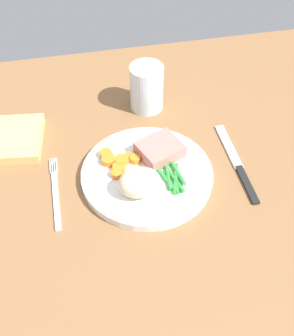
{
  "coord_description": "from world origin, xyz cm",
  "views": [
    {
      "loc": [
        -8.16,
        -48.04,
        59.8
      ],
      "look_at": [
        2.15,
        1.26,
        4.6
      ],
      "focal_mm": 44.76,
      "sensor_mm": 36.0,
      "label": 1
    }
  ],
  "objects_px": {
    "fork": "(56,192)",
    "napkin": "(8,139)",
    "water_glass": "(147,90)",
    "dinner_plate": "(147,175)",
    "meat_portion": "(160,150)",
    "knife": "(237,164)"
  },
  "relations": [
    {
      "from": "fork",
      "to": "napkin",
      "type": "distance_m",
      "value": 0.17
    },
    {
      "from": "water_glass",
      "to": "napkin",
      "type": "relative_size",
      "value": 0.76
    },
    {
      "from": "fork",
      "to": "water_glass",
      "type": "height_order",
      "value": "water_glass"
    },
    {
      "from": "dinner_plate",
      "to": "water_glass",
      "type": "distance_m",
      "value": 0.21
    },
    {
      "from": "meat_portion",
      "to": "water_glass",
      "type": "xyz_separation_m",
      "value": [
        0.01,
        0.16,
        0.01
      ]
    },
    {
      "from": "dinner_plate",
      "to": "fork",
      "type": "xyz_separation_m",
      "value": [
        -0.17,
        -0.0,
        -0.01
      ]
    },
    {
      "from": "knife",
      "to": "water_glass",
      "type": "distance_m",
      "value": 0.25
    },
    {
      "from": "dinner_plate",
      "to": "fork",
      "type": "height_order",
      "value": "dinner_plate"
    },
    {
      "from": "dinner_plate",
      "to": "fork",
      "type": "bearing_deg",
      "value": -179.11
    },
    {
      "from": "knife",
      "to": "water_glass",
      "type": "bearing_deg",
      "value": 126.27
    },
    {
      "from": "fork",
      "to": "meat_portion",
      "type": "bearing_deg",
      "value": 14.04
    },
    {
      "from": "water_glass",
      "to": "meat_portion",
      "type": "bearing_deg",
      "value": -93.09
    },
    {
      "from": "dinner_plate",
      "to": "napkin",
      "type": "relative_size",
      "value": 1.82
    },
    {
      "from": "meat_portion",
      "to": "fork",
      "type": "distance_m",
      "value": 0.2
    },
    {
      "from": "fork",
      "to": "water_glass",
      "type": "xyz_separation_m",
      "value": [
        0.21,
        0.2,
        0.04
      ]
    },
    {
      "from": "fork",
      "to": "dinner_plate",
      "type": "bearing_deg",
      "value": 3.48
    },
    {
      "from": "knife",
      "to": "napkin",
      "type": "xyz_separation_m",
      "value": [
        -0.42,
        0.15,
        0.01
      ]
    },
    {
      "from": "fork",
      "to": "water_glass",
      "type": "bearing_deg",
      "value": 46.98
    },
    {
      "from": "knife",
      "to": "napkin",
      "type": "height_order",
      "value": "napkin"
    },
    {
      "from": "water_glass",
      "to": "napkin",
      "type": "distance_m",
      "value": 0.3
    },
    {
      "from": "knife",
      "to": "napkin",
      "type": "bearing_deg",
      "value": 163.98
    },
    {
      "from": "dinner_plate",
      "to": "meat_portion",
      "type": "bearing_deg",
      "value": 49.4
    }
  ]
}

